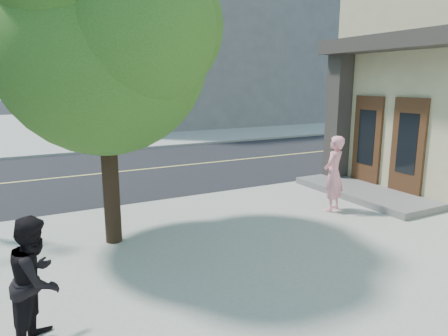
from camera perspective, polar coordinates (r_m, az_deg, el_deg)
sidewalk_ne at (r=34.20m, az=-5.57°, el=6.67°), size 29.00×25.00×0.12m
filler_ne at (r=34.93m, az=-5.34°, el=18.39°), size 18.00×16.00×14.00m
man_on_phone at (r=10.18m, az=15.10°, el=-0.78°), size 0.80×0.69×1.85m
pedestrian at (r=5.50m, az=-24.81°, el=-14.03°), size 0.86×0.95×1.59m
street_tree at (r=8.01m, az=-16.05°, el=18.94°), size 4.82×4.38×6.40m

